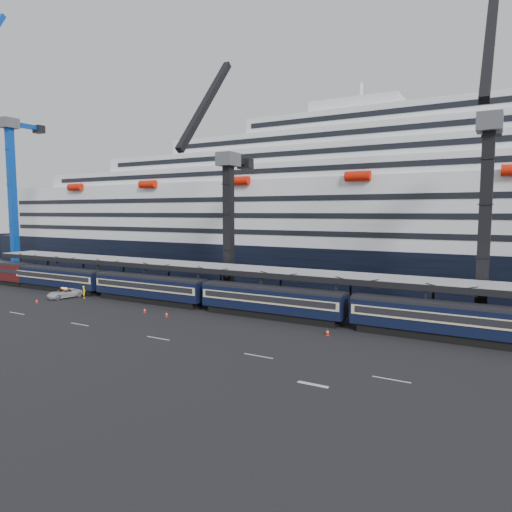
{
  "coord_description": "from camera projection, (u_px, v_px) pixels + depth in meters",
  "views": [
    {
      "loc": [
        17.75,
        -39.53,
        13.17
      ],
      "look_at": [
        -10.14,
        10.0,
        7.64
      ],
      "focal_mm": 32.0,
      "sensor_mm": 36.0,
      "label": 1
    }
  ],
  "objects": [
    {
      "name": "traffic_cone_c",
      "position": [
        167.0,
        314.0,
        57.16
      ],
      "size": [
        0.36,
        0.36,
        0.72
      ],
      "color": "red",
      "rests_on": "ground"
    },
    {
      "name": "crane_blue",
      "position": [
        10.0,
        187.0,
        92.84
      ],
      "size": [
        4.5,
        19.91,
        52.01
      ],
      "color": "#484A4F",
      "rests_on": "ground"
    },
    {
      "name": "crane_dark_mid",
      "position": [
        485.0,
        210.0,
        50.86
      ],
      "size": [
        4.5,
        18.24,
        39.64
      ],
      "color": "#484A4F",
      "rests_on": "ground"
    },
    {
      "name": "cruise_ship",
      "position": [
        395.0,
        216.0,
        83.45
      ],
      "size": [
        214.09,
        28.84,
        34.0
      ],
      "color": "black",
      "rests_on": "ground"
    },
    {
      "name": "ground",
      "position": [
        296.0,
        348.0,
        44.23
      ],
      "size": [
        260.0,
        260.0,
        0.0
      ],
      "primitive_type": "plane",
      "color": "black",
      "rests_on": "ground"
    },
    {
      "name": "traffic_cone_a",
      "position": [
        37.0,
        301.0,
        65.91
      ],
      "size": [
        0.34,
        0.34,
        0.68
      ],
      "color": "red",
      "rests_on": "ground"
    },
    {
      "name": "lane_markings",
      "position": [
        364.0,
        380.0,
        35.71
      ],
      "size": [
        111.0,
        4.27,
        0.02
      ],
      "color": "beige",
      "rests_on": "ground"
    },
    {
      "name": "traffic_cone_d",
      "position": [
        328.0,
        332.0,
        48.65
      ],
      "size": [
        0.39,
        0.39,
        0.77
      ],
      "color": "red",
      "rests_on": "ground"
    },
    {
      "name": "worker",
      "position": [
        84.0,
        292.0,
        69.64
      ],
      "size": [
        0.82,
        0.8,
        1.9
      ],
      "primitive_type": "imported",
      "rotation": [
        0.0,
        0.0,
        2.41
      ],
      "color": "#FFF70D",
      "rests_on": "ground"
    },
    {
      "name": "pickup_truck",
      "position": [
        64.0,
        293.0,
        69.91
      ],
      "size": [
        3.44,
        5.55,
        1.43
      ],
      "primitive_type": "imported",
      "rotation": [
        0.0,
        0.0,
        -0.22
      ],
      "color": "silver",
      "rests_on": "ground"
    },
    {
      "name": "canopy",
      "position": [
        344.0,
        277.0,
        55.86
      ],
      "size": [
        130.0,
        6.25,
        5.53
      ],
      "color": "#94969C",
      "rests_on": "ground"
    },
    {
      "name": "train",
      "position": [
        296.0,
        303.0,
        54.96
      ],
      "size": [
        133.05,
        3.0,
        4.05
      ],
      "color": "black",
      "rests_on": "ground"
    },
    {
      "name": "traffic_cone_b",
      "position": [
        145.0,
        310.0,
        59.64
      ],
      "size": [
        0.35,
        0.35,
        0.69
      ],
      "color": "red",
      "rests_on": "ground"
    },
    {
      "name": "crane_dark_near",
      "position": [
        227.0,
        220.0,
        68.96
      ],
      "size": [
        4.5,
        17.75,
        35.08
      ],
      "color": "#484A4F",
      "rests_on": "ground"
    }
  ]
}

